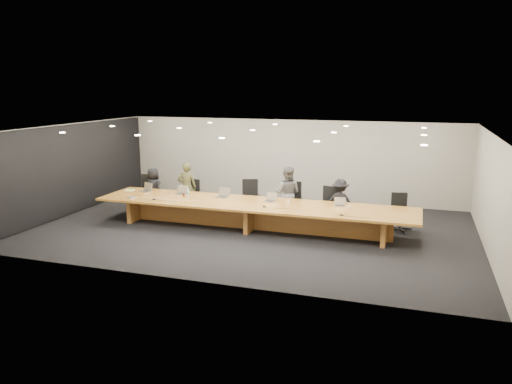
% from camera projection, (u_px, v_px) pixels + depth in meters
% --- Properties ---
extents(ground, '(12.00, 12.00, 0.00)m').
position_uv_depth(ground, '(253.00, 229.00, 14.03)').
color(ground, black).
rests_on(ground, ground).
extents(back_wall, '(12.00, 0.02, 2.80)m').
position_uv_depth(back_wall, '(289.00, 160.00, 17.45)').
color(back_wall, beige).
rests_on(back_wall, ground).
extents(left_wall_panel, '(0.08, 7.84, 2.74)m').
position_uv_depth(left_wall_panel, '(72.00, 170.00, 15.56)').
color(left_wall_panel, black).
rests_on(left_wall_panel, ground).
extents(conference_table, '(9.00, 1.80, 0.75)m').
position_uv_depth(conference_table, '(253.00, 211.00, 13.92)').
color(conference_table, '#935F20').
rests_on(conference_table, ground).
extents(chair_far_left, '(0.60, 0.60, 1.12)m').
position_uv_depth(chair_far_left, '(145.00, 192.00, 16.28)').
color(chair_far_left, black).
rests_on(chair_far_left, ground).
extents(chair_left, '(0.57, 0.57, 1.02)m').
position_uv_depth(chair_left, '(191.00, 195.00, 15.95)').
color(chair_left, black).
rests_on(chair_left, ground).
extents(chair_mid_left, '(0.74, 0.74, 1.15)m').
position_uv_depth(chair_mid_left, '(250.00, 198.00, 15.24)').
color(chair_mid_left, black).
rests_on(chair_mid_left, ground).
extents(chair_mid_right, '(0.63, 0.63, 1.19)m').
position_uv_depth(chair_mid_right, '(291.00, 201.00, 14.74)').
color(chair_mid_right, black).
rests_on(chair_mid_right, ground).
extents(chair_right, '(0.65, 0.65, 1.09)m').
position_uv_depth(chair_right, '(328.00, 205.00, 14.49)').
color(chair_right, black).
rests_on(chair_right, ground).
extents(chair_far_right, '(0.63, 0.63, 1.04)m').
position_uv_depth(chair_far_right, '(400.00, 212.00, 13.83)').
color(chair_far_right, black).
rests_on(chair_far_right, ground).
extents(person_a, '(0.76, 0.61, 1.36)m').
position_uv_depth(person_a, '(153.00, 189.00, 16.16)').
color(person_a, black).
rests_on(person_a, ground).
extents(person_b, '(0.68, 0.56, 1.61)m').
position_uv_depth(person_b, '(187.00, 187.00, 15.73)').
color(person_b, '#393A1F').
rests_on(person_b, ground).
extents(person_c, '(0.79, 0.62, 1.63)m').
position_uv_depth(person_c, '(287.00, 194.00, 14.78)').
color(person_c, '#4E4F51').
rests_on(person_c, ground).
extents(person_d, '(0.88, 0.52, 1.34)m').
position_uv_depth(person_d, '(340.00, 202.00, 14.32)').
color(person_d, black).
rests_on(person_d, ground).
extents(laptop_a, '(0.42, 0.37, 0.28)m').
position_uv_depth(laptop_a, '(145.00, 187.00, 15.29)').
color(laptop_a, tan).
rests_on(laptop_a, conference_table).
extents(laptop_b, '(0.33, 0.24, 0.26)m').
position_uv_depth(laptop_b, '(181.00, 190.00, 14.97)').
color(laptop_b, tan).
rests_on(laptop_b, conference_table).
extents(laptop_c, '(0.41, 0.33, 0.29)m').
position_uv_depth(laptop_c, '(222.00, 193.00, 14.51)').
color(laptop_c, '#B8A68C').
rests_on(laptop_c, conference_table).
extents(laptop_d, '(0.37, 0.31, 0.26)m').
position_uv_depth(laptop_d, '(270.00, 197.00, 13.98)').
color(laptop_d, '#B8A98C').
rests_on(laptop_d, conference_table).
extents(laptop_e, '(0.32, 0.25, 0.23)m').
position_uv_depth(laptop_e, '(340.00, 202.00, 13.47)').
color(laptop_e, '#BFAC92').
rests_on(laptop_e, conference_table).
extents(water_bottle, '(0.08, 0.08, 0.24)m').
position_uv_depth(water_bottle, '(188.00, 193.00, 14.54)').
color(water_bottle, '#B4C5C0').
rests_on(water_bottle, conference_table).
extents(amber_mug, '(0.09, 0.09, 0.09)m').
position_uv_depth(amber_mug, '(184.00, 195.00, 14.67)').
color(amber_mug, '#662912').
rests_on(amber_mug, conference_table).
extents(paper_cup_near, '(0.07, 0.07, 0.08)m').
position_uv_depth(paper_cup_near, '(288.00, 203.00, 13.71)').
color(paper_cup_near, white).
rests_on(paper_cup_near, conference_table).
extents(paper_cup_far, '(0.08, 0.08, 0.08)m').
position_uv_depth(paper_cup_far, '(349.00, 207.00, 13.24)').
color(paper_cup_far, white).
rests_on(paper_cup_far, conference_table).
extents(notepad, '(0.27, 0.23, 0.02)m').
position_uv_depth(notepad, '(130.00, 190.00, 15.54)').
color(notepad, white).
rests_on(notepad, conference_table).
extents(lime_gadget, '(0.18, 0.14, 0.02)m').
position_uv_depth(lime_gadget, '(130.00, 189.00, 15.54)').
color(lime_gadget, '#58C534').
rests_on(lime_gadget, notepad).
extents(av_box, '(0.27, 0.23, 0.03)m').
position_uv_depth(av_box, '(131.00, 197.00, 14.52)').
color(av_box, silver).
rests_on(av_box, conference_table).
extents(mic_left, '(0.15, 0.15, 0.03)m').
position_uv_depth(mic_left, '(154.00, 199.00, 14.27)').
color(mic_left, black).
rests_on(mic_left, conference_table).
extents(mic_center, '(0.11, 0.11, 0.03)m').
position_uv_depth(mic_center, '(264.00, 206.00, 13.43)').
color(mic_center, black).
rests_on(mic_center, conference_table).
extents(mic_right, '(0.13, 0.13, 0.03)m').
position_uv_depth(mic_right, '(342.00, 215.00, 12.53)').
color(mic_right, black).
rests_on(mic_right, conference_table).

